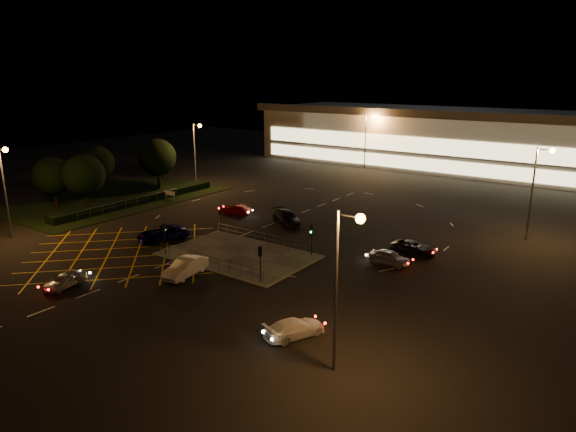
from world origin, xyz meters
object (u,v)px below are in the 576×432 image
Objects in this scene: signal_se at (260,256)px; car_queue_white at (185,267)px; car_circ_red at (236,210)px; car_approach_white at (295,328)px; car_left_blue at (163,233)px; car_east_grey at (414,248)px; signal_sw at (164,232)px; signal_ne at (312,233)px; car_near_silver at (65,280)px; signal_nw at (220,214)px; car_far_dkgrey at (287,218)px; car_right_silver at (389,257)px.

signal_se is 7.09m from car_queue_white.
car_circ_red is 32.37m from car_approach_white.
car_left_blue reaches higher than car_east_grey.
signal_ne is at bearing -146.35° from signal_sw.
car_east_grey is (7.88, 14.58, -1.74)m from signal_se.
car_near_silver is (-12.72, -18.28, -1.73)m from signal_ne.
signal_nw is at bearing 79.27° from car_near_silver.
signal_sw is 16.25m from car_circ_red.
signal_se is at bearing 33.26° from car_circ_red.
car_queue_white is at bearing 154.73° from signal_sw.
signal_ne is at bearing 46.70° from car_near_silver.
car_approach_white is at bearing -61.11° from signal_ne.
car_approach_white is (7.73, -6.03, -1.74)m from signal_se.
car_far_dkgrey is (-8.61, 15.86, -1.59)m from signal_se.
car_right_silver is (15.69, -5.33, -0.10)m from car_far_dkgrey.
car_left_blue is (-3.11, 13.33, 0.12)m from car_near_silver.
signal_sw reaches higher than car_right_silver.
car_approach_white is (23.57, -9.06, -0.13)m from car_left_blue.
car_near_silver is at bearing -55.95° from car_left_blue.
car_circ_red is 24.29m from car_east_grey.
car_far_dkgrey is at bearing -102.07° from signal_sw.
signal_ne is at bearing -99.33° from car_far_dkgrey.
car_left_blue is at bearing 140.90° from car_queue_white.
car_far_dkgrey is 27.31m from car_approach_white.
car_near_silver is 26.47m from car_far_dkgrey.
signal_nw is 0.72× the size of car_approach_white.
signal_se reaches higher than car_right_silver.
car_circ_red is at bearing 125.38° from car_far_dkgrey.
car_approach_white is (7.73, -14.01, -1.74)m from signal_ne.
signal_se is 0.84× the size of car_near_silver.
signal_nw is at bearing 105.11° from car_east_grey.
signal_nw is 18.38m from car_near_silver.
car_east_grey is (19.88, 14.58, -1.74)m from signal_sw.
signal_sw is 0.72× the size of car_approach_white.
car_far_dkgrey reaches higher than car_left_blue.
signal_se is 7.99m from signal_ne.
car_right_silver is (13.47, 13.17, -0.10)m from car_queue_white.
signal_ne is (12.00, 0.00, 0.00)m from signal_nw.
car_queue_white is 18.84m from car_right_silver.
car_east_grey is (23.71, 11.56, -0.13)m from car_left_blue.
signal_ne is 22.34m from car_near_silver.
signal_sw is at bearing 146.63° from car_queue_white.
car_approach_white is (24.13, -21.57, 0.01)m from car_circ_red.
signal_se reaches higher than car_left_blue.
signal_sw reaches higher than car_circ_red.
car_circ_red is (-3.67, 25.84, -0.02)m from car_near_silver.
car_queue_white is (6.34, 7.65, 0.14)m from car_near_silver.
signal_sw is at bearing -158.97° from car_far_dkgrey.
car_queue_white reaches higher than car_approach_white.
signal_se is 16.46m from car_near_silver.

